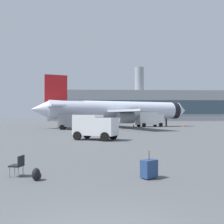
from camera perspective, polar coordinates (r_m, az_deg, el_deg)
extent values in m
cylinder|color=silver|center=(55.07, 1.58, 0.44)|extent=(29.58, 13.48, 3.80)
cone|color=silver|center=(63.28, 15.17, 0.31)|extent=(3.46, 4.20, 3.61)
cone|color=silver|center=(50.82, -15.86, 0.57)|extent=(4.15, 4.28, 3.42)
cylinder|color=black|center=(61.98, 13.55, 0.32)|extent=(2.60, 4.12, 3.88)
cube|color=silver|center=(62.15, -2.20, 0.02)|extent=(9.81, 16.69, 0.36)
cube|color=silver|center=(47.38, 4.31, 0.28)|extent=(9.81, 16.69, 0.36)
cylinder|color=gray|center=(59.79, -1.39, -1.19)|extent=(3.75, 3.13, 2.20)
cylinder|color=gray|center=(49.63, 3.04, -1.27)|extent=(3.75, 3.13, 2.20)
cube|color=red|center=(51.44, -12.40, 4.56)|extent=(4.27, 1.79, 6.40)
cube|color=silver|center=(54.33, -13.48, 1.11)|extent=(4.43, 6.52, 0.24)
cube|color=silver|center=(48.01, -12.38, 1.35)|extent=(4.43, 6.52, 0.24)
cylinder|color=black|center=(60.85, 12.02, -2.30)|extent=(0.36, 0.36, 1.80)
cylinder|color=black|center=(56.56, -1.25, -2.43)|extent=(0.44, 0.44, 1.80)
cylinder|color=black|center=(52.09, 0.61, -2.57)|extent=(0.44, 0.44, 1.80)
cube|color=gray|center=(46.34, -6.91, -2.03)|extent=(1.75, 2.25, 2.04)
cube|color=#1E232D|center=(46.27, -6.03, -1.43)|extent=(0.14, 1.98, 0.84)
cube|color=gray|center=(46.65, -9.85, -1.79)|extent=(3.18, 2.29, 2.40)
cylinder|color=black|center=(47.51, -6.62, -3.28)|extent=(0.91, 0.25, 0.90)
cylinder|color=black|center=(45.22, -6.92, -3.41)|extent=(0.91, 0.25, 0.90)
cylinder|color=black|center=(47.96, -10.63, -3.25)|extent=(0.91, 0.25, 0.90)
cylinder|color=black|center=(45.70, -11.12, -3.37)|extent=(0.91, 0.25, 0.90)
cube|color=white|center=(58.64, 10.24, -1.63)|extent=(2.36, 2.81, 2.29)
cube|color=#1E232D|center=(59.01, 10.83, -1.10)|extent=(0.77, 2.07, 0.95)
cube|color=white|center=(57.13, 7.67, -1.46)|extent=(4.86, 3.66, 2.70)
cylinder|color=black|center=(59.71, 9.57, -2.77)|extent=(0.92, 0.50, 0.90)
cylinder|color=black|center=(57.58, 10.85, -2.84)|extent=(0.92, 0.50, 0.90)
cylinder|color=black|center=(57.67, 5.98, -2.84)|extent=(0.92, 0.50, 0.90)
cylinder|color=black|center=(55.46, 7.16, -2.92)|extent=(0.92, 0.50, 0.90)
cube|color=white|center=(25.82, -1.10, -3.30)|extent=(2.46, 2.57, 1.78)
cube|color=#1E232D|center=(25.51, 0.43, -2.39)|extent=(0.86, 1.65, 0.74)
cube|color=white|center=(26.80, -5.39, -2.87)|extent=(3.25, 2.95, 2.10)
cylinder|color=black|center=(26.75, 0.26, -5.22)|extent=(0.91, 0.59, 0.90)
cylinder|color=black|center=(24.84, -1.65, -5.57)|extent=(0.91, 0.59, 0.90)
cylinder|color=black|center=(28.10, -5.55, -5.01)|extent=(0.91, 0.59, 0.90)
cylinder|color=black|center=(26.29, -7.77, -5.30)|extent=(0.91, 0.59, 0.90)
cube|color=#F2590C|center=(56.89, 4.86, -3.31)|extent=(0.44, 0.44, 0.04)
cone|color=#F2590C|center=(56.87, 4.86, -2.97)|extent=(0.36, 0.36, 0.63)
cylinder|color=white|center=(56.87, 4.86, -2.94)|extent=(0.23, 0.23, 0.10)
cube|color=#F2590C|center=(65.47, -0.62, -2.98)|extent=(0.44, 0.44, 0.04)
cone|color=#F2590C|center=(65.46, -0.62, -2.63)|extent=(0.36, 0.36, 0.76)
cylinder|color=white|center=(65.46, -0.62, -2.60)|extent=(0.23, 0.23, 0.10)
cube|color=#F2590C|center=(51.49, -10.21, -3.56)|extent=(0.44, 0.44, 0.04)
cone|color=#F2590C|center=(51.48, -10.21, -3.21)|extent=(0.36, 0.36, 0.58)
cylinder|color=white|center=(51.48, -10.21, -3.18)|extent=(0.23, 0.23, 0.10)
cube|color=#F2590C|center=(59.98, 15.58, -3.15)|extent=(0.44, 0.44, 0.04)
cone|color=#F2590C|center=(59.97, 15.58, -2.86)|extent=(0.36, 0.36, 0.57)
cylinder|color=white|center=(59.97, 15.58, -2.83)|extent=(0.23, 0.23, 0.10)
cube|color=navy|center=(10.58, 8.27, -12.39)|extent=(0.75, 0.70, 0.70)
cylinder|color=black|center=(10.48, 8.27, -9.55)|extent=(0.02, 0.02, 0.36)
cylinder|color=black|center=(10.81, 9.11, -14.03)|extent=(0.07, 0.08, 0.08)
cylinder|color=black|center=(10.49, 7.42, -14.44)|extent=(0.07, 0.08, 0.08)
ellipsoid|color=black|center=(10.61, -16.61, -13.15)|extent=(0.32, 0.40, 0.48)
ellipsoid|color=black|center=(10.60, -15.85, -13.57)|extent=(0.12, 0.28, 0.24)
cube|color=black|center=(11.50, -20.57, -11.15)|extent=(0.57, 0.57, 0.06)
cube|color=black|center=(11.36, -19.64, -10.16)|extent=(0.15, 0.48, 0.40)
cylinder|color=#999EA5|center=(11.47, -21.92, -12.29)|extent=(0.04, 0.04, 0.44)
cylinder|color=#999EA5|center=(11.79, -20.93, -11.97)|extent=(0.04, 0.04, 0.44)
cylinder|color=#999EA5|center=(11.28, -20.21, -12.49)|extent=(0.04, 0.04, 0.44)
cylinder|color=#999EA5|center=(11.61, -19.25, -12.16)|extent=(0.04, 0.04, 0.44)
cube|color=gray|center=(126.98, 6.23, 1.32)|extent=(87.27, 16.53, 14.37)
cube|color=#334756|center=(118.75, 6.84, 1.12)|extent=(82.90, 0.10, 6.46)
cylinder|color=gray|center=(128.11, 6.12, 7.22)|extent=(4.40, 4.40, 12.00)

